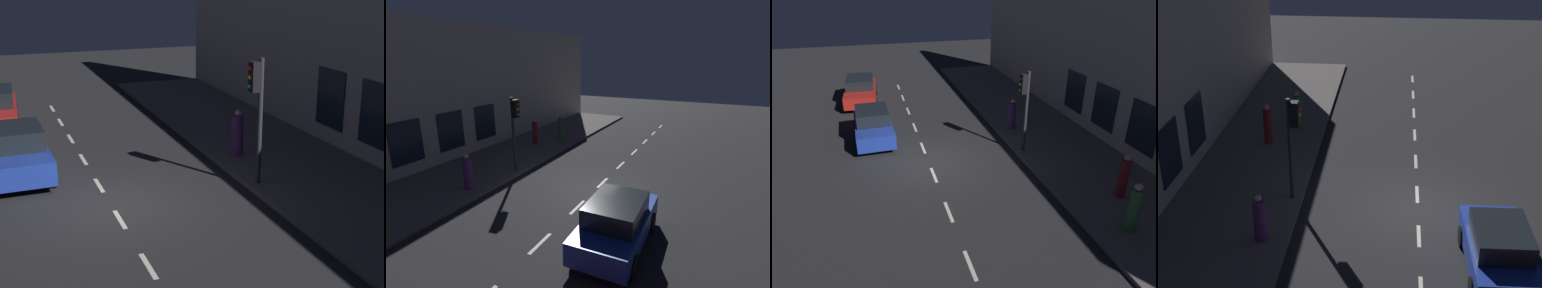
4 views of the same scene
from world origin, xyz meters
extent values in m
plane|color=#232326|center=(0.00, 0.00, 0.00)|extent=(60.00, 60.00, 0.00)
cube|color=#5B5654|center=(6.25, 0.00, 0.07)|extent=(4.50, 32.00, 0.15)
cube|color=beige|center=(8.80, 0.00, 3.73)|extent=(0.60, 32.00, 7.46)
cube|color=#192333|center=(8.47, -2.58, 1.78)|extent=(0.04, 1.64, 2.05)
cube|color=#192333|center=(8.47, 0.00, 1.78)|extent=(0.04, 1.64, 2.05)
cube|color=#192333|center=(8.47, 2.58, 1.78)|extent=(0.04, 1.64, 2.05)
cube|color=beige|center=(0.00, -14.00, 0.00)|extent=(0.12, 1.20, 0.01)
cube|color=beige|center=(0.00, -11.40, 0.00)|extent=(0.12, 1.20, 0.01)
cube|color=beige|center=(0.00, -8.80, 0.00)|extent=(0.12, 1.20, 0.01)
cube|color=beige|center=(0.00, -6.20, 0.00)|extent=(0.12, 1.20, 0.01)
cube|color=beige|center=(0.00, -3.60, 0.00)|extent=(0.12, 1.20, 0.01)
cube|color=beige|center=(0.00, -1.00, 0.00)|extent=(0.12, 1.20, 0.01)
cube|color=beige|center=(0.00, 1.60, 0.00)|extent=(0.12, 1.20, 0.01)
cube|color=beige|center=(0.00, 4.20, 0.00)|extent=(0.12, 1.20, 0.01)
cylinder|color=#2D2D30|center=(4.34, -0.16, 1.98)|extent=(0.14, 0.14, 3.66)
cube|color=black|center=(4.14, -0.16, 3.29)|extent=(0.26, 0.32, 0.84)
sphere|color=red|center=(4.00, -0.16, 3.54)|extent=(0.15, 0.15, 0.15)
sphere|color=gold|center=(4.00, -0.16, 3.29)|extent=(0.15, 0.15, 0.15)
sphere|color=green|center=(4.00, -0.16, 3.04)|extent=(0.15, 0.15, 0.15)
cube|color=#1E389E|center=(-2.14, 3.13, 0.63)|extent=(1.83, 3.92, 0.70)
cube|color=black|center=(-2.15, 3.29, 1.28)|extent=(1.57, 2.05, 0.60)
cylinder|color=black|center=(-1.31, 1.95, 0.32)|extent=(0.24, 0.65, 0.64)
cylinder|color=black|center=(-2.91, 1.91, 0.32)|extent=(0.24, 0.65, 0.64)
cylinder|color=black|center=(-1.37, 4.35, 0.32)|extent=(0.24, 0.65, 0.64)
cylinder|color=black|center=(-2.98, 4.31, 0.32)|extent=(0.24, 0.65, 0.64)
cylinder|color=#5B2D70|center=(4.84, 2.41, 0.83)|extent=(0.49, 0.49, 1.36)
sphere|color=beige|center=(4.84, 2.41, 1.61)|extent=(0.20, 0.20, 0.20)
cube|color=beige|center=(4.94, 2.38, 1.61)|extent=(0.05, 0.06, 0.06)
cylinder|color=#336B38|center=(5.23, -6.25, 0.89)|extent=(0.46, 0.46, 1.48)
sphere|color=tan|center=(5.23, -6.25, 1.75)|extent=(0.22, 0.22, 0.22)
cube|color=tan|center=(5.13, -6.20, 1.75)|extent=(0.07, 0.07, 0.06)
cylinder|color=maroon|center=(6.19, -4.56, 0.88)|extent=(0.44, 0.44, 1.46)
sphere|color=tan|center=(6.19, -4.56, 1.73)|extent=(0.24, 0.24, 0.24)
cube|color=tan|center=(6.29, -4.60, 1.73)|extent=(0.07, 0.08, 0.07)
camera|label=1|loc=(-3.07, -14.61, 6.24)|focal=54.97mm
camera|label=2|loc=(-4.64, 10.80, 5.61)|focal=27.59mm
camera|label=3|loc=(-2.23, -13.43, 7.48)|focal=33.17mm
camera|label=4|loc=(0.87, 16.23, 10.02)|focal=51.66mm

